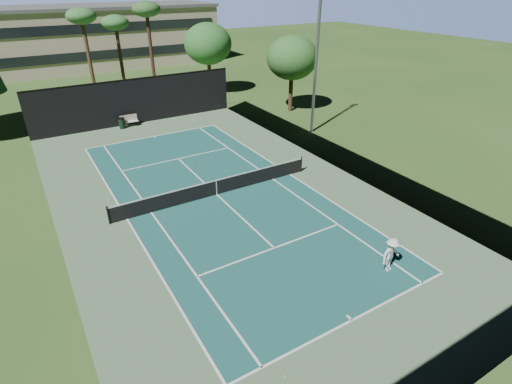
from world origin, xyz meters
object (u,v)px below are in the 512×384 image
tennis_ball_d (108,200)px  trash_bin (122,123)px  tennis_ball_b (137,189)px  tennis_ball_c (193,164)px  tennis_net (216,187)px  tennis_ball_a (286,376)px  park_bench (129,120)px  player (391,255)px

tennis_ball_d → trash_bin: trash_bin is taller
tennis_ball_b → tennis_ball_c: size_ratio=1.21×
tennis_net → tennis_ball_a: 13.12m
tennis_ball_a → tennis_ball_c: tennis_ball_a is taller
tennis_ball_c → tennis_ball_d: size_ratio=0.75×
tennis_ball_d → tennis_ball_b: bearing=13.5°
park_bench → trash_bin: size_ratio=1.59×
player → tennis_ball_b: bearing=114.6°
tennis_ball_b → tennis_ball_c: tennis_ball_b is taller
player → trash_bin: bearing=97.1°
player → tennis_ball_d: player is taller
tennis_ball_c → tennis_ball_d: 6.80m
tennis_ball_b → tennis_ball_d: tennis_ball_d is taller
tennis_net → park_bench: tennis_net is taller
park_bench → tennis_net: bearing=-86.2°
tennis_net → tennis_ball_b: (-4.02, 3.15, -0.52)m
tennis_ball_d → tennis_net: bearing=-24.8°
player → park_bench: 26.37m
tennis_net → trash_bin: 15.37m
tennis_ball_a → tennis_ball_d: tennis_ball_d is taller
player → tennis_ball_a: bearing=-167.9°
tennis_ball_a → tennis_ball_d: (-2.23, 15.30, 0.00)m
tennis_ball_b → park_bench: 12.75m
tennis_ball_c → tennis_ball_b: bearing=-157.7°
player → trash_bin: player is taller
player → tennis_ball_d: bearing=121.1°
tennis_ball_d → trash_bin: (4.13, 12.56, 0.44)m
tennis_ball_b → tennis_net: bearing=-38.1°
player → tennis_ball_d: 16.20m
tennis_net → tennis_ball_b: size_ratio=182.62×
tennis_ball_d → player: bearing=-54.3°
player → park_bench: size_ratio=1.12×
tennis_ball_a → tennis_ball_c: 18.10m
player → tennis_ball_c: (-3.03, 15.45, -0.81)m
player → tennis_net: bearing=104.3°
tennis_net → tennis_ball_d: 6.48m
player → tennis_ball_a: player is taller
tennis_ball_c → trash_bin: trash_bin is taller
trash_bin → tennis_ball_b: bearing=-100.7°
tennis_ball_c → tennis_ball_d: (-6.40, -2.31, 0.01)m
park_bench → tennis_ball_b: bearing=-103.6°
tennis_ball_d → trash_bin: size_ratio=0.08×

